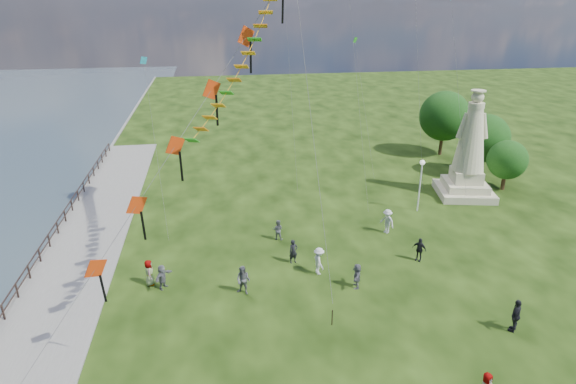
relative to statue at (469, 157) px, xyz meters
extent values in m
cube|color=slate|center=(-32.37, -8.38, -3.57)|extent=(0.30, 160.00, 0.60)
cube|color=slate|center=(-29.87, -10.38, -3.32)|extent=(5.00, 60.00, 0.10)
cylinder|color=black|center=(-32.17, -12.38, -2.87)|extent=(0.11, 0.11, 1.00)
cylinder|color=black|center=(-32.17, -10.38, -2.87)|extent=(0.11, 0.11, 1.00)
cylinder|color=black|center=(-32.17, -8.38, -2.87)|extent=(0.11, 0.11, 1.00)
cylinder|color=black|center=(-32.17, -6.38, -2.87)|extent=(0.11, 0.11, 1.00)
cylinder|color=black|center=(-32.17, -4.38, -2.87)|extent=(0.11, 0.11, 1.00)
cylinder|color=black|center=(-32.17, -2.38, -2.87)|extent=(0.11, 0.11, 1.00)
cylinder|color=black|center=(-32.17, -0.38, -2.87)|extent=(0.11, 0.11, 1.00)
cylinder|color=black|center=(-32.17, 1.62, -2.87)|extent=(0.11, 0.11, 1.00)
cylinder|color=black|center=(-32.17, 3.62, -2.87)|extent=(0.11, 0.11, 1.00)
cylinder|color=black|center=(-32.17, 5.62, -2.87)|extent=(0.11, 0.11, 1.00)
cylinder|color=black|center=(-32.17, 7.62, -2.87)|extent=(0.11, 0.11, 1.00)
cylinder|color=black|center=(-32.17, 9.62, -2.87)|extent=(0.11, 0.11, 1.00)
cylinder|color=black|center=(-32.17, 11.62, -2.87)|extent=(0.11, 0.11, 1.00)
cylinder|color=black|center=(-32.17, 13.62, -2.87)|extent=(0.11, 0.11, 1.00)
cylinder|color=black|center=(-32.17, 15.62, -2.87)|extent=(0.11, 0.11, 1.00)
cylinder|color=black|center=(-32.17, 17.62, -2.87)|extent=(0.11, 0.11, 1.00)
cube|color=black|center=(-32.17, -8.38, -2.39)|extent=(0.06, 52.00, 0.06)
cube|color=black|center=(-32.17, -8.38, -2.82)|extent=(0.06, 52.00, 0.06)
cube|color=#BEB48F|center=(0.00, 0.00, -3.06)|extent=(5.21, 5.21, 0.63)
cube|color=#BEB48F|center=(0.00, 0.00, -2.43)|extent=(3.97, 3.97, 0.63)
cube|color=#BEB48F|center=(0.00, 0.00, -1.60)|extent=(2.73, 2.73, 1.04)
cylinder|color=#BEB48F|center=(0.00, 0.00, 4.36)|extent=(1.49, 1.49, 0.42)
sphere|color=#BEB48F|center=(0.00, 0.00, 5.00)|extent=(0.96, 0.96, 0.96)
cylinder|color=#BEB48F|center=(0.00, 0.00, 5.51)|extent=(1.15, 1.15, 0.10)
cylinder|color=silver|center=(-5.24, -2.49, -1.42)|extent=(0.12, 0.12, 3.91)
sphere|color=white|center=(-5.24, -2.49, 0.66)|extent=(0.39, 0.39, 0.39)
cylinder|color=#382314|center=(3.87, 4.32, -2.25)|extent=(0.36, 0.36, 2.24)
sphere|color=#14330D|center=(3.87, 4.32, 0.27)|extent=(4.49, 4.49, 4.49)
cylinder|color=#382314|center=(4.00, 0.65, -2.53)|extent=(0.36, 0.36, 1.69)
sphere|color=#14330D|center=(4.00, 0.65, -0.63)|extent=(3.38, 3.38, 3.38)
cylinder|color=#382314|center=(3.10, 11.06, -2.08)|extent=(0.36, 0.36, 2.60)
sphere|color=#14330D|center=(3.10, 11.06, 0.84)|extent=(5.19, 5.19, 5.19)
imported|color=#595960|center=(-19.66, -11.82, -2.50)|extent=(0.99, 0.86, 1.74)
imported|color=silver|center=(-14.98, -10.40, -2.50)|extent=(0.76, 1.21, 1.74)
imported|color=black|center=(-6.40, -17.28, -2.46)|extent=(1.17, 1.13, 1.83)
imported|color=#595960|center=(-24.23, -10.53, -2.62)|extent=(1.28, 1.50, 1.51)
imported|color=black|center=(-16.28, -8.85, -2.58)|extent=(0.66, 0.52, 1.58)
imported|color=#595960|center=(-16.82, -5.55, -2.64)|extent=(0.82, 0.65, 1.47)
imported|color=silver|center=(-8.98, -5.77, -2.47)|extent=(1.11, 1.30, 1.80)
imported|color=black|center=(-8.31, -9.85, -2.58)|extent=(1.00, 0.99, 1.59)
imported|color=#595960|center=(-25.02, -10.03, -2.57)|extent=(0.58, 0.84, 1.60)
imported|color=#595960|center=(-13.12, -12.20, -2.61)|extent=(0.94, 1.52, 1.52)
cube|color=red|center=(-26.00, -16.86, 1.88)|extent=(0.87, 0.64, 1.03)
cube|color=black|center=(-25.82, -16.96, 0.93)|extent=(0.10, 0.28, 1.48)
cube|color=red|center=(-24.27, -15.57, 4.06)|extent=(0.87, 0.64, 1.03)
cube|color=black|center=(-24.09, -15.67, 3.11)|extent=(0.10, 0.28, 1.48)
cube|color=red|center=(-22.53, -14.27, 6.25)|extent=(0.87, 0.64, 1.03)
cube|color=black|center=(-22.35, -14.37, 5.30)|extent=(0.10, 0.28, 1.48)
cube|color=red|center=(-20.80, -12.98, 8.44)|extent=(0.87, 0.64, 1.03)
cube|color=black|center=(-20.62, -13.08, 7.49)|extent=(0.10, 0.28, 1.48)
cube|color=red|center=(-19.06, -11.68, 10.62)|extent=(0.87, 0.64, 1.03)
cube|color=black|center=(-18.88, -11.78, 9.67)|extent=(0.10, 0.28, 1.48)
cube|color=black|center=(-17.15, -10.48, 11.86)|extent=(0.10, 0.28, 1.48)
cylinder|color=black|center=(-15.37, -15.38, -2.92)|extent=(0.06, 0.06, 0.90)
cube|color=orange|center=(-18.18, -12.16, 11.69)|extent=(0.71, 0.66, 0.19)
cube|color=orange|center=(-18.48, -12.63, 11.14)|extent=(0.70, 0.67, 0.20)
cube|color=#22931B|center=(-18.80, -13.09, 10.60)|extent=(0.70, 0.68, 0.22)
cube|color=orange|center=(-19.13, -13.55, 10.07)|extent=(0.69, 0.69, 0.23)
cube|color=orange|center=(-19.48, -14.01, 9.56)|extent=(0.68, 0.69, 0.24)
cube|color=orange|center=(-19.83, -14.47, 9.08)|extent=(0.67, 0.69, 0.26)
cube|color=#22931B|center=(-20.20, -14.92, 8.62)|extent=(0.66, 0.69, 0.27)
cube|color=orange|center=(-20.57, -15.38, 8.20)|extent=(0.65, 0.68, 0.28)
cube|color=orange|center=(-20.94, -15.82, 7.81)|extent=(0.63, 0.68, 0.29)
cube|color=orange|center=(-21.31, -16.27, 7.46)|extent=(0.61, 0.67, 0.30)
cube|color=#22931B|center=(-21.68, -16.70, 7.14)|extent=(0.60, 0.66, 0.31)
cube|color=teal|center=(-25.35, 0.39, 8.26)|extent=(0.51, 0.39, 0.57)
cylinder|color=#595959|center=(-24.85, -2.11, 2.47)|extent=(1.02, 5.02, 11.58)
cylinder|color=#595959|center=(-9.67, 0.28, 4.84)|extent=(1.02, 5.02, 16.33)
cylinder|color=#595959|center=(-3.41, 4.28, 7.21)|extent=(1.02, 5.02, 21.07)
cube|color=#22931B|center=(-7.29, 9.96, 8.65)|extent=(0.51, 0.39, 0.57)
cylinder|color=#595959|center=(-6.79, 7.46, 2.66)|extent=(1.02, 5.02, 11.98)
cylinder|color=#595959|center=(-14.42, 5.28, 9.34)|extent=(1.02, 5.02, 25.33)
cylinder|color=#595959|center=(-1.20, 0.61, 4.53)|extent=(1.02, 5.02, 15.71)
camera|label=1|loc=(-20.83, -35.21, 12.31)|focal=30.00mm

